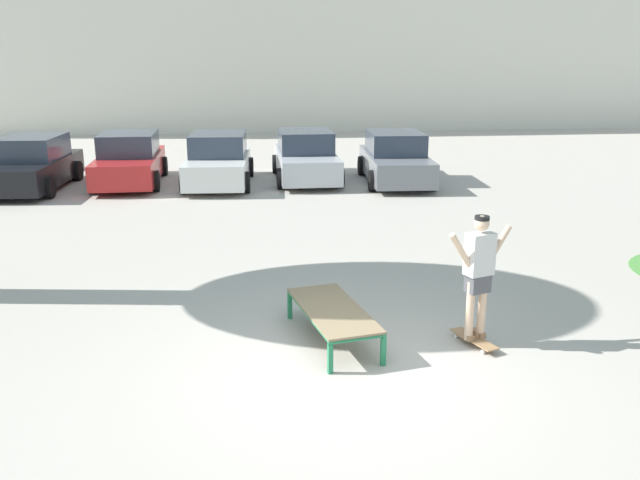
{
  "coord_description": "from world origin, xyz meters",
  "views": [
    {
      "loc": [
        -1.16,
        -7.36,
        3.79
      ],
      "look_at": [
        -0.02,
        2.46,
        1.0
      ],
      "focal_mm": 37.44,
      "sensor_mm": 36.0,
      "label": 1
    }
  ],
  "objects_px": {
    "car_red": "(130,161)",
    "car_grey": "(395,159)",
    "car_silver": "(306,157)",
    "skate_box": "(333,312)",
    "skateboard": "(474,339)",
    "car_white": "(219,161)",
    "car_black": "(32,165)",
    "skater": "(479,269)"
  },
  "relations": [
    {
      "from": "skate_box",
      "to": "car_red",
      "type": "height_order",
      "value": "car_red"
    },
    {
      "from": "car_black",
      "to": "car_red",
      "type": "relative_size",
      "value": 1.01
    },
    {
      "from": "skater",
      "to": "car_black",
      "type": "xyz_separation_m",
      "value": [
        -8.98,
        11.73,
        -0.38
      ]
    },
    {
      "from": "skate_box",
      "to": "skater",
      "type": "xyz_separation_m",
      "value": [
        1.87,
        -0.37,
        0.66
      ]
    },
    {
      "from": "skate_box",
      "to": "car_silver",
      "type": "xyz_separation_m",
      "value": [
        0.77,
        11.88,
        0.28
      ]
    },
    {
      "from": "skateboard",
      "to": "car_grey",
      "type": "distance_m",
      "value": 11.67
    },
    {
      "from": "skate_box",
      "to": "car_silver",
      "type": "height_order",
      "value": "car_silver"
    },
    {
      "from": "car_grey",
      "to": "skateboard",
      "type": "bearing_deg",
      "value": -97.56
    },
    {
      "from": "skater",
      "to": "car_white",
      "type": "relative_size",
      "value": 0.39
    },
    {
      "from": "car_red",
      "to": "car_silver",
      "type": "bearing_deg",
      "value": 0.11
    },
    {
      "from": "car_white",
      "to": "car_grey",
      "type": "height_order",
      "value": "same"
    },
    {
      "from": "skateboard",
      "to": "car_white",
      "type": "xyz_separation_m",
      "value": [
        -3.73,
        11.85,
        0.61
      ]
    },
    {
      "from": "car_black",
      "to": "skateboard",
      "type": "bearing_deg",
      "value": -52.55
    },
    {
      "from": "skate_box",
      "to": "skateboard",
      "type": "xyz_separation_m",
      "value": [
        1.87,
        -0.37,
        -0.34
      ]
    },
    {
      "from": "skateboard",
      "to": "skate_box",
      "type": "bearing_deg",
      "value": 168.83
    },
    {
      "from": "car_silver",
      "to": "car_grey",
      "type": "distance_m",
      "value": 2.72
    },
    {
      "from": "car_red",
      "to": "car_white",
      "type": "height_order",
      "value": "same"
    },
    {
      "from": "car_red",
      "to": "car_grey",
      "type": "distance_m",
      "value": 7.92
    },
    {
      "from": "skater",
      "to": "car_grey",
      "type": "bearing_deg",
      "value": 82.44
    },
    {
      "from": "car_red",
      "to": "car_grey",
      "type": "bearing_deg",
      "value": -4.94
    },
    {
      "from": "car_white",
      "to": "car_red",
      "type": "bearing_deg",
      "value": 171.69
    },
    {
      "from": "skater",
      "to": "car_white",
      "type": "height_order",
      "value": "skater"
    },
    {
      "from": "car_black",
      "to": "car_grey",
      "type": "bearing_deg",
      "value": -0.94
    },
    {
      "from": "skater",
      "to": "car_grey",
      "type": "height_order",
      "value": "skater"
    },
    {
      "from": "car_silver",
      "to": "car_grey",
      "type": "height_order",
      "value": "same"
    },
    {
      "from": "skate_box",
      "to": "car_grey",
      "type": "bearing_deg",
      "value": 73.1
    },
    {
      "from": "car_black",
      "to": "car_silver",
      "type": "distance_m",
      "value": 7.9
    },
    {
      "from": "skate_box",
      "to": "car_red",
      "type": "bearing_deg",
      "value": 110.73
    },
    {
      "from": "skateboard",
      "to": "car_white",
      "type": "distance_m",
      "value": 12.44
    },
    {
      "from": "skate_box",
      "to": "car_silver",
      "type": "bearing_deg",
      "value": 86.3
    },
    {
      "from": "car_black",
      "to": "car_white",
      "type": "height_order",
      "value": "same"
    },
    {
      "from": "skateboard",
      "to": "car_silver",
      "type": "relative_size",
      "value": 0.2
    },
    {
      "from": "skate_box",
      "to": "car_red",
      "type": "relative_size",
      "value": 0.48
    },
    {
      "from": "car_grey",
      "to": "car_white",
      "type": "bearing_deg",
      "value": 176.76
    },
    {
      "from": "skate_box",
      "to": "skater",
      "type": "relative_size",
      "value": 1.19
    },
    {
      "from": "skater",
      "to": "car_silver",
      "type": "xyz_separation_m",
      "value": [
        -1.1,
        12.25,
        -0.38
      ]
    },
    {
      "from": "car_red",
      "to": "car_grey",
      "type": "xyz_separation_m",
      "value": [
        7.89,
        -0.68,
        0.0
      ]
    },
    {
      "from": "skater",
      "to": "car_red",
      "type": "relative_size",
      "value": 0.4
    },
    {
      "from": "skate_box",
      "to": "car_grey",
      "type": "distance_m",
      "value": 11.69
    },
    {
      "from": "skateboard",
      "to": "car_white",
      "type": "relative_size",
      "value": 0.19
    },
    {
      "from": "car_silver",
      "to": "car_red",
      "type": "bearing_deg",
      "value": -179.89
    },
    {
      "from": "car_red",
      "to": "skate_box",
      "type": "bearing_deg",
      "value": -69.27
    }
  ]
}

